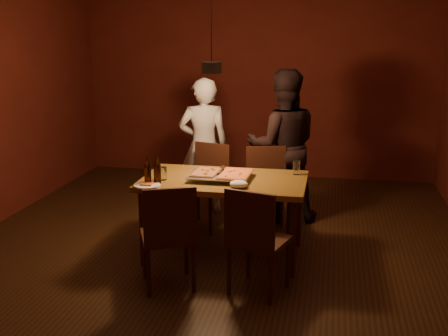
% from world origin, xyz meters
% --- Properties ---
extents(room_shell, '(6.00, 6.00, 6.00)m').
position_xyz_m(room_shell, '(0.00, 0.00, 1.40)').
color(room_shell, '#341E0E').
rests_on(room_shell, ground).
extents(dining_table, '(1.50, 0.90, 0.75)m').
position_xyz_m(dining_table, '(0.13, -0.08, 0.68)').
color(dining_table, brown).
rests_on(dining_table, floor).
extents(chair_far_left, '(0.52, 0.52, 0.49)m').
position_xyz_m(chair_far_left, '(-0.20, 0.71, 0.54)').
color(chair_far_left, '#38190F').
rests_on(chair_far_left, floor).
extents(chair_far_right, '(0.52, 0.52, 0.49)m').
position_xyz_m(chair_far_right, '(0.44, 0.65, 0.54)').
color(chair_far_right, '#38190F').
rests_on(chair_far_right, floor).
extents(chair_near_left, '(0.55, 0.55, 0.49)m').
position_xyz_m(chair_near_left, '(-0.16, -0.88, 0.54)').
color(chair_near_left, '#38190F').
rests_on(chair_near_left, floor).
extents(chair_near_right, '(0.52, 0.52, 0.49)m').
position_xyz_m(chair_near_right, '(0.53, -0.84, 0.54)').
color(chair_near_right, '#38190F').
rests_on(chair_near_right, floor).
extents(pizza_tray, '(0.58, 0.49, 0.05)m').
position_xyz_m(pizza_tray, '(0.10, -0.09, 0.77)').
color(pizza_tray, silver).
rests_on(pizza_tray, dining_table).
extents(pizza_meat, '(0.23, 0.35, 0.02)m').
position_xyz_m(pizza_meat, '(-0.04, -0.10, 0.81)').
color(pizza_meat, maroon).
rests_on(pizza_meat, pizza_tray).
extents(pizza_cheese, '(0.28, 0.43, 0.02)m').
position_xyz_m(pizza_cheese, '(0.24, -0.10, 0.81)').
color(pizza_cheese, gold).
rests_on(pizza_cheese, pizza_tray).
extents(spatula, '(0.09, 0.24, 0.04)m').
position_xyz_m(spatula, '(0.09, -0.07, 0.81)').
color(spatula, silver).
rests_on(spatula, pizza_tray).
extents(beer_bottle_a, '(0.06, 0.06, 0.24)m').
position_xyz_m(beer_bottle_a, '(-0.50, -0.37, 0.87)').
color(beer_bottle_a, black).
rests_on(beer_bottle_a, dining_table).
extents(beer_bottle_b, '(0.07, 0.07, 0.25)m').
position_xyz_m(beer_bottle_b, '(-0.42, -0.35, 0.88)').
color(beer_bottle_b, black).
rests_on(beer_bottle_b, dining_table).
extents(water_glass_left, '(0.07, 0.07, 0.12)m').
position_xyz_m(water_glass_left, '(-0.41, -0.22, 0.81)').
color(water_glass_left, silver).
rests_on(water_glass_left, dining_table).
extents(water_glass_right, '(0.07, 0.07, 0.14)m').
position_xyz_m(water_glass_right, '(0.77, 0.20, 0.82)').
color(water_glass_right, silver).
rests_on(water_glass_right, dining_table).
extents(plate_slice, '(0.23, 0.23, 0.03)m').
position_xyz_m(plate_slice, '(-0.48, -0.47, 0.76)').
color(plate_slice, white).
rests_on(plate_slice, dining_table).
extents(napkin, '(0.16, 0.12, 0.07)m').
position_xyz_m(napkin, '(0.32, -0.36, 0.78)').
color(napkin, white).
rests_on(napkin, dining_table).
extents(diner_white, '(0.66, 0.53, 1.56)m').
position_xyz_m(diner_white, '(-0.36, 1.17, 0.78)').
color(diner_white, silver).
rests_on(diner_white, floor).
extents(diner_dark, '(0.93, 0.79, 1.68)m').
position_xyz_m(diner_dark, '(0.56, 1.08, 0.84)').
color(diner_dark, black).
rests_on(diner_dark, floor).
extents(pendant_lamp, '(0.18, 0.18, 1.10)m').
position_xyz_m(pendant_lamp, '(0.00, 0.00, 1.76)').
color(pendant_lamp, black).
rests_on(pendant_lamp, ceiling).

